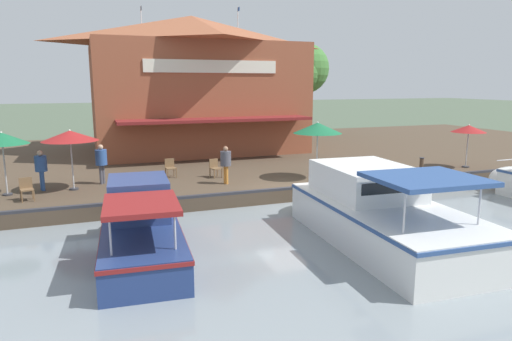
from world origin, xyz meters
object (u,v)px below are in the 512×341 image
(cafe_chair_back_row_seat, at_px, (26,188))
(person_mid_patio, at_px, (101,159))
(waterfront_restaurant, at_px, (193,82))
(person_at_quay_edge, at_px, (226,161))
(patio_umbrella_mid_patio_right, at_px, (318,128))
(motorboat_distant_upstream, at_px, (140,226))
(motorboat_nearest_quay, at_px, (371,209))
(patio_umbrella_mid_patio_left, at_px, (70,136))
(mooring_post, at_px, (421,167))
(patio_umbrella_back_row, at_px, (2,139))
(patio_umbrella_by_entrance, at_px, (469,129))
(cafe_chair_facing_river, at_px, (170,167))
(tree_upstream_bank, at_px, (303,70))
(cafe_chair_far_corner_seat, at_px, (215,167))
(person_near_entrance, at_px, (41,166))

(cafe_chair_back_row_seat, distance_m, person_mid_patio, 3.46)
(waterfront_restaurant, distance_m, cafe_chair_back_row_seat, 15.29)
(person_mid_patio, bearing_deg, person_at_quay_edge, 69.70)
(patio_umbrella_mid_patio_right, height_order, motorboat_distant_upstream, patio_umbrella_mid_patio_right)
(patio_umbrella_mid_patio_right, xyz_separation_m, person_at_quay_edge, (-0.32, -4.20, -1.28))
(patio_umbrella_mid_patio_right, distance_m, person_at_quay_edge, 4.41)
(patio_umbrella_mid_patio_right, bearing_deg, motorboat_nearest_quay, -12.64)
(patio_umbrella_mid_patio_left, bearing_deg, mooring_post, 79.58)
(patio_umbrella_back_row, relative_size, motorboat_distant_upstream, 0.37)
(mooring_post, bearing_deg, waterfront_restaurant, -149.95)
(person_mid_patio, bearing_deg, patio_umbrella_by_entrance, 82.33)
(patio_umbrella_mid_patio_left, xyz_separation_m, cafe_chair_facing_river, (-1.20, 4.14, -1.73))
(cafe_chair_facing_river, height_order, cafe_chair_back_row_seat, same)
(tree_upstream_bank, bearing_deg, patio_umbrella_by_entrance, 3.04)
(person_mid_patio, bearing_deg, cafe_chair_far_corner_seat, 85.91)
(motorboat_nearest_quay, distance_m, tree_upstream_bank, 25.57)
(motorboat_nearest_quay, height_order, mooring_post, motorboat_nearest_quay)
(patio_umbrella_mid_patio_left, relative_size, motorboat_distant_upstream, 0.37)
(patio_umbrella_mid_patio_left, xyz_separation_m, mooring_post, (2.77, 15.05, -1.74))
(person_mid_patio, distance_m, motorboat_nearest_quay, 11.55)
(patio_umbrella_mid_patio_left, distance_m, tree_upstream_bank, 24.01)
(person_near_entrance, relative_size, motorboat_nearest_quay, 0.19)
(motorboat_nearest_quay, bearing_deg, person_at_quay_edge, -157.37)
(person_mid_patio, height_order, motorboat_nearest_quay, motorboat_nearest_quay)
(person_near_entrance, distance_m, motorboat_distant_upstream, 7.56)
(cafe_chair_far_corner_seat, bearing_deg, waterfront_restaurant, 172.47)
(mooring_post, bearing_deg, person_at_quay_edge, -100.73)
(patio_umbrella_mid_patio_left, xyz_separation_m, motorboat_distant_upstream, (6.58, 1.91, -2.00))
(cafe_chair_back_row_seat, height_order, person_mid_patio, person_mid_patio)
(patio_umbrella_mid_patio_left, relative_size, cafe_chair_back_row_seat, 2.89)
(patio_umbrella_mid_patio_left, xyz_separation_m, motorboat_nearest_quay, (7.75, 8.91, -1.87))
(patio_umbrella_by_entrance, bearing_deg, motorboat_distant_upstream, -73.69)
(cafe_chair_facing_river, height_order, person_at_quay_edge, person_at_quay_edge)
(patio_umbrella_mid_patio_right, height_order, motorboat_nearest_quay, patio_umbrella_mid_patio_right)
(person_at_quay_edge, height_order, person_mid_patio, person_mid_patio)
(waterfront_restaurant, bearing_deg, person_near_entrance, -40.01)
(patio_umbrella_mid_patio_right, bearing_deg, mooring_post, 73.84)
(waterfront_restaurant, distance_m, motorboat_distant_upstream, 18.38)
(cafe_chair_facing_river, height_order, mooring_post, mooring_post)
(patio_umbrella_mid_patio_right, relative_size, person_near_entrance, 1.58)
(motorboat_distant_upstream, bearing_deg, patio_umbrella_mid_patio_right, 121.57)
(patio_umbrella_back_row, xyz_separation_m, patio_umbrella_by_entrance, (1.53, 21.26, -0.22))
(patio_umbrella_by_entrance, bearing_deg, motorboat_nearest_quay, -58.36)
(cafe_chair_facing_river, xyz_separation_m, motorboat_nearest_quay, (8.95, 4.77, -0.14))
(motorboat_distant_upstream, bearing_deg, patio_umbrella_back_row, -146.41)
(motorboat_distant_upstream, height_order, mooring_post, motorboat_distant_upstream)
(waterfront_restaurant, bearing_deg, patio_umbrella_mid_patio_left, -35.19)
(waterfront_restaurant, xyz_separation_m, patio_umbrella_by_entrance, (12.10, 11.47, -2.34))
(patio_umbrella_back_row, distance_m, patio_umbrella_mid_patio_left, 2.40)
(cafe_chair_back_row_seat, height_order, motorboat_distant_upstream, motorboat_distant_upstream)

